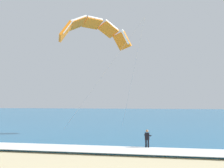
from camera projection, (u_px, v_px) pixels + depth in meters
name	position (u px, v px, depth m)	size (l,w,h in m)	color
sea	(151.00, 114.00, 77.72)	(200.00, 120.00, 0.20)	teal
surf_foam	(130.00, 150.00, 19.82)	(200.00, 3.00, 0.04)	white
surfboard	(147.00, 150.00, 20.92)	(0.78, 1.47, 0.09)	#239EC6
kitesurfer	(147.00, 139.00, 21.00)	(0.61, 0.60, 1.69)	black
kite_primary	(94.00, 29.00, 29.09)	(9.38, 9.20, 12.49)	orange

